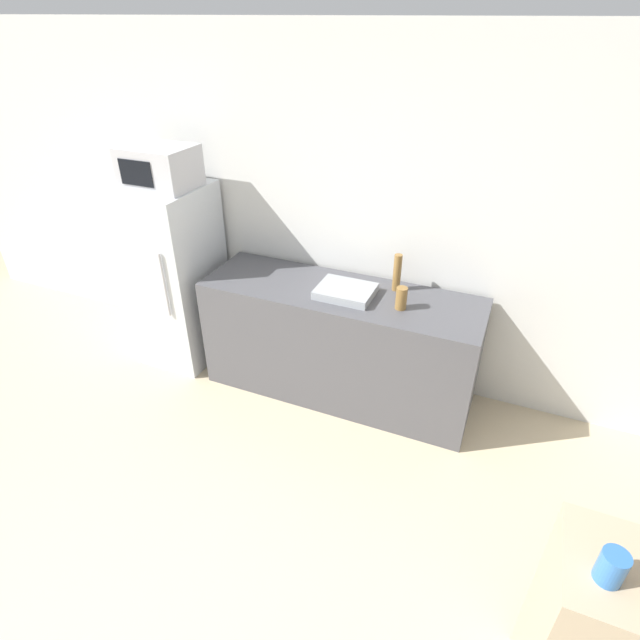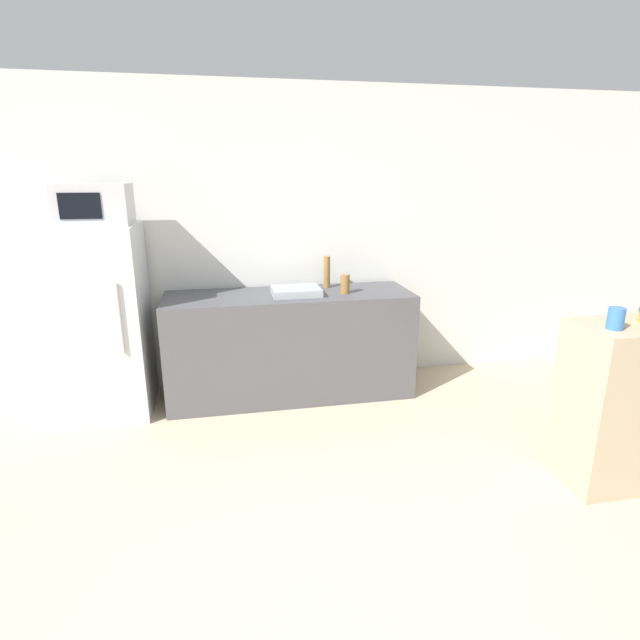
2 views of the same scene
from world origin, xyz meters
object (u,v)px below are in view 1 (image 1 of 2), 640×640
object	(u,v)px
bottle_short	(401,298)
jar	(612,567)
refrigerator	(178,276)
bottle_tall	(397,273)
microwave	(160,167)

from	to	relation	value
bottle_short	jar	size ratio (longest dim) A/B	1.27
refrigerator	bottle_short	xyz separation A→B (m)	(1.90, -0.05, 0.23)
bottle_tall	bottle_short	xyz separation A→B (m)	(0.10, -0.25, -0.06)
microwave	jar	bearing A→B (deg)	-29.35
bottle_short	bottle_tall	bearing A→B (deg)	112.49
microwave	bottle_short	distance (m)	2.01
microwave	bottle_short	xyz separation A→B (m)	(1.90, -0.05, -0.67)
microwave	bottle_tall	bearing A→B (deg)	6.45
refrigerator	microwave	world-z (taller)	microwave
bottle_tall	bottle_short	world-z (taller)	bottle_tall
bottle_short	jar	xyz separation A→B (m)	(1.14, -1.66, 0.11)
microwave	refrigerator	bearing A→B (deg)	71.96
microwave	jar	xyz separation A→B (m)	(3.03, -1.71, -0.56)
bottle_tall	jar	size ratio (longest dim) A/B	2.21
microwave	bottle_tall	size ratio (longest dim) A/B	1.84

